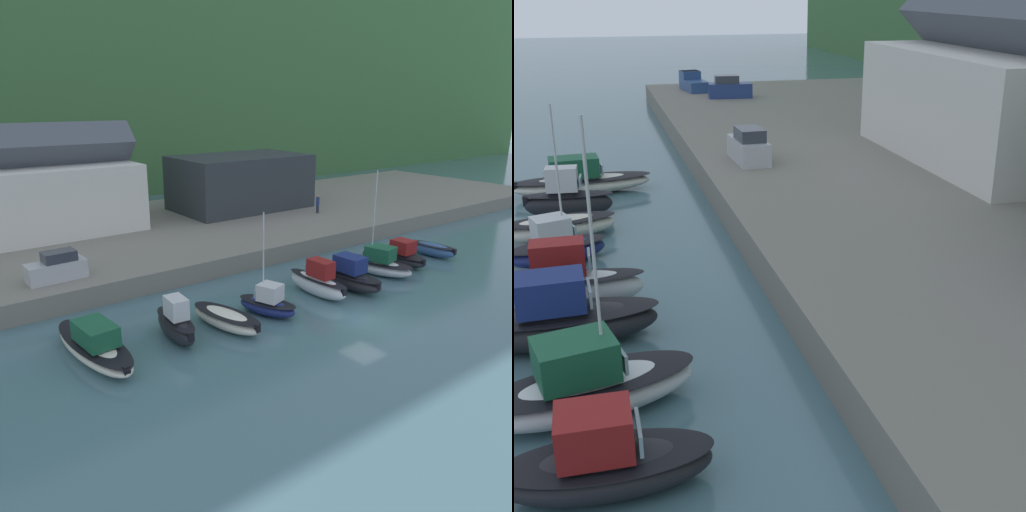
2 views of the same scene
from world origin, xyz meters
The scene contains 16 objects.
ground_plane centered at (0.00, 0.00, 0.00)m, with size 320.00×320.00×0.00m, color #476B75.
hillside_backdrop centered at (0.00, 88.66, 21.44)m, with size 240.00×72.93×42.88m.
quay_promenade centered at (0.00, 26.80, 0.82)m, with size 108.23×27.27×1.64m.
harbor_clubhouse centered at (-12.62, 30.63, 5.65)m, with size 18.61×9.13×10.80m.
yacht_club_building centered at (10.31, 29.50, 4.86)m, with size 15.92×9.80×6.44m.
moored_boat_0 centered at (-16.64, 5.90, 0.82)m, with size 3.22×8.59×2.30m.
moored_boat_1 centered at (-11.71, 5.18, 1.07)m, with size 1.88×4.91×2.88m.
moored_boat_2 centered at (-8.27, 4.67, 0.64)m, with size 3.10×6.17×1.19m.
moored_boat_3 centered at (-4.75, 4.76, 0.84)m, with size 3.27×4.87×7.30m.
moored_boat_4 centered at (0.56, 5.29, 1.08)m, with size 1.67×5.92×2.91m.
moored_boat_5 centered at (3.55, 5.13, 1.01)m, with size 2.57×6.87×2.74m.
moored_boat_6 centered at (8.17, 5.95, 0.92)m, with size 3.92×6.96×8.90m.
moored_boat_7 centered at (11.88, 6.33, 0.85)m, with size 2.19×5.43×2.37m.
moored_boat_8 centered at (16.54, 6.15, 0.69)m, with size 2.02×4.92×1.30m.
parked_car_1 centered at (-15.63, 16.24, 2.56)m, with size 4.26×1.96×2.16m.
person_on_quay centered at (15.87, 21.52, 2.74)m, with size 0.40×0.40×2.14m.
Camera 1 is at (-24.73, -20.62, 14.37)m, focal length 35.00 mm.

